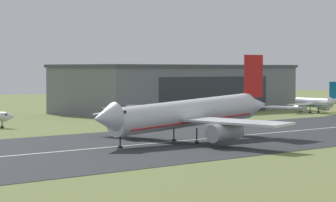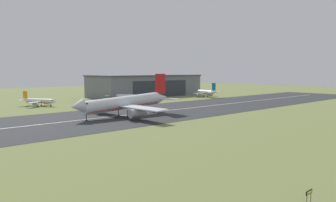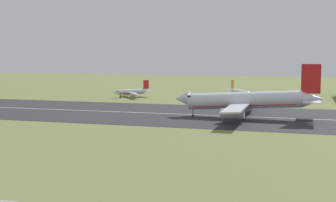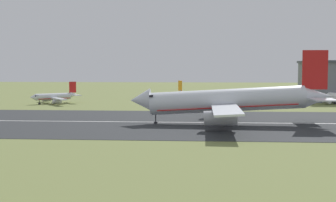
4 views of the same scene
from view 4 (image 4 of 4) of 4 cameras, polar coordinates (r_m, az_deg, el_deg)
The scene contains 6 objects.
ground_plane at distance 49.57m, azimuth 3.55°, elevation -11.41°, with size 638.99×638.99×0.00m, color olive.
runway_strip at distance 110.08m, azimuth 3.89°, elevation -2.64°, with size 398.99×53.91×0.06m, color #2B2D30.
runway_centreline at distance 110.08m, azimuth 3.89°, elevation -2.62°, with size 359.09×0.70×0.01m, color silver.
airplane_landing at distance 106.85m, azimuth 7.35°, elevation -0.02°, with size 45.81×48.52×16.83m.
airplane_parked_centre at distance 168.23m, azimuth 2.88°, elevation 0.69°, with size 17.68×19.95×7.71m.
airplane_parked_east at distance 168.49m, azimuth -13.71°, elevation 0.50°, with size 17.72×19.92×7.59m.
Camera 4 is at (0.45, 13.85, 13.50)m, focal length 50.00 mm.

